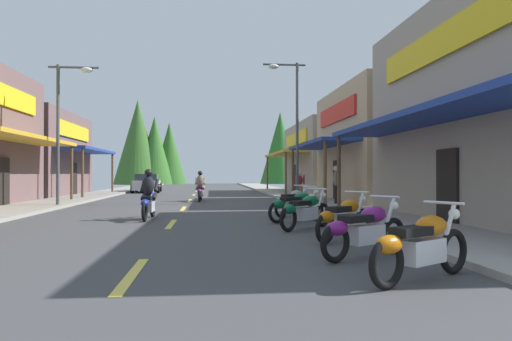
{
  "coord_description": "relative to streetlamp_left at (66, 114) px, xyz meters",
  "views": [
    {
      "loc": [
        1.09,
        0.79,
        1.42
      ],
      "look_at": [
        3.78,
        28.42,
        1.61
      ],
      "focal_mm": 33.07,
      "sensor_mm": 36.0,
      "label": 1
    }
  ],
  "objects": [
    {
      "name": "centerline_dashes",
      "position": [
        5.0,
        8.33,
        -3.93
      ],
      "size": [
        0.16,
        58.7,
        0.01
      ],
      "color": "#E0C64C",
      "rests_on": "ground"
    },
    {
      "name": "pedestrian_by_shop",
      "position": [
        11.57,
        -0.41,
        -2.9
      ],
      "size": [
        0.35,
        0.55,
        1.78
      ],
      "rotation": [
        0.0,
        0.0,
        2.86
      ],
      "color": "black",
      "rests_on": "ground"
    },
    {
      "name": "ground",
      "position": [
        5.0,
        4.86,
        -3.99
      ],
      "size": [
        9.83,
        82.44,
        0.1
      ],
      "primitive_type": "cube",
      "color": "#424244"
    },
    {
      "name": "motorcycle_parked_right_0",
      "position": [
        8.86,
        -14.6,
        -3.45
      ],
      "size": [
        1.87,
        1.21,
        1.04
      ],
      "rotation": [
        0.0,
        0.0,
        0.55
      ],
      "color": "black",
      "rests_on": "ground"
    },
    {
      "name": "storefront_left_far",
      "position": [
        -6.03,
        10.16,
        -1.32
      ],
      "size": [
        8.89,
        9.29,
        5.24
      ],
      "color": "brown",
      "rests_on": "ground"
    },
    {
      "name": "rider_cruising_trailing",
      "position": [
        5.57,
        3.83,
        -3.29
      ],
      "size": [
        0.6,
        2.14,
        1.57
      ],
      "rotation": [
        0.0,
        0.0,
        1.54
      ],
      "color": "black",
      "rests_on": "ground"
    },
    {
      "name": "treeline_backdrop",
      "position": [
        1.73,
        44.59,
        1.03
      ],
      "size": [
        25.87,
        9.12,
        11.22
      ],
      "color": "#2E6023",
      "rests_on": "ground"
    },
    {
      "name": "storefront_right_middle",
      "position": [
        16.97,
        2.86,
        -1.05
      ],
      "size": [
        10.76,
        9.13,
        5.77
      ],
      "color": "tan",
      "rests_on": "ground"
    },
    {
      "name": "rider_cruising_lead",
      "position": [
        4.19,
        -5.72,
        -3.29
      ],
      "size": [
        0.6,
        2.14,
        1.57
      ],
      "rotation": [
        0.0,
        0.0,
        1.54
      ],
      "color": "black",
      "rests_on": "ground"
    },
    {
      "name": "sidewalk_left",
      "position": [
        -1.22,
        4.86,
        -3.88
      ],
      "size": [
        2.61,
        82.44,
        0.12
      ],
      "primitive_type": "cube",
      "color": "gray",
      "rests_on": "ground"
    },
    {
      "name": "storefront_right_far",
      "position": [
        15.99,
        14.26,
        -1.35
      ],
      "size": [
        8.81,
        11.36,
        5.17
      ],
      "color": "gray",
      "rests_on": "ground"
    },
    {
      "name": "motorcycle_parked_right_1",
      "position": [
        8.68,
        -12.85,
        -3.45
      ],
      "size": [
        1.87,
        1.22,
        1.04
      ],
      "rotation": [
        0.0,
        0.0,
        0.56
      ],
      "color": "black",
      "rests_on": "ground"
    },
    {
      "name": "pedestrian_browsing",
      "position": [
        11.28,
        6.43,
        -3.06
      ],
      "size": [
        0.57,
        0.27,
        1.53
      ],
      "rotation": [
        0.0,
        0.0,
        4.75
      ],
      "color": "#726659",
      "rests_on": "ground"
    },
    {
      "name": "motorcycle_parked_right_3",
      "position": [
        8.52,
        -8.71,
        -3.45
      ],
      "size": [
        1.64,
        1.53,
        1.04
      ],
      "rotation": [
        0.0,
        0.0,
        0.75
      ],
      "color": "black",
      "rests_on": "ground"
    },
    {
      "name": "motorcycle_parked_right_2",
      "position": [
        8.92,
        -10.79,
        -3.45
      ],
      "size": [
        1.64,
        1.52,
        1.04
      ],
      "rotation": [
        0.0,
        0.0,
        0.74
      ],
      "color": "black",
      "rests_on": "ground"
    },
    {
      "name": "streetlamp_right",
      "position": [
        10.03,
        2.09,
        0.45
      ],
      "size": [
        2.08,
        0.3,
        6.84
      ],
      "color": "#474C51",
      "rests_on": "ground"
    },
    {
      "name": "parked_car_curbside",
      "position": [
        1.29,
        15.89,
        -3.25
      ],
      "size": [
        2.24,
        4.39,
        1.4
      ],
      "rotation": [
        0.0,
        0.0,
        1.62
      ],
      "color": "silver",
      "rests_on": "ground"
    },
    {
      "name": "motorcycle_parked_right_5",
      "position": [
        8.85,
        -4.95,
        -3.45
      ],
      "size": [
        1.53,
        1.63,
        1.04
      ],
      "rotation": [
        0.0,
        0.0,
        0.82
      ],
      "color": "black",
      "rests_on": "ground"
    },
    {
      "name": "motorcycle_parked_right_4",
      "position": [
        8.61,
        -6.88,
        -3.45
      ],
      "size": [
        1.89,
        1.18,
        1.04
      ],
      "rotation": [
        0.0,
        0.0,
        0.54
      ],
      "color": "black",
      "rests_on": "ground"
    },
    {
      "name": "sidewalk_right",
      "position": [
        11.22,
        4.86,
        -3.88
      ],
      "size": [
        2.61,
        82.44,
        0.12
      ],
      "primitive_type": "cube",
      "color": "#9E9991",
      "rests_on": "ground"
    },
    {
      "name": "streetlamp_left",
      "position": [
        0.0,
        0.0,
        0.0
      ],
      "size": [
        2.08,
        0.3,
        6.03
      ],
      "color": "#474C51",
      "rests_on": "ground"
    }
  ]
}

